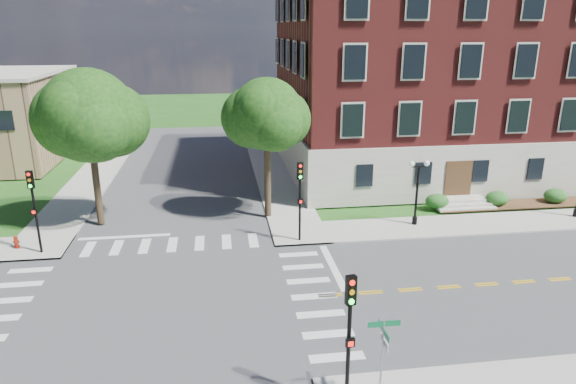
{
  "coord_description": "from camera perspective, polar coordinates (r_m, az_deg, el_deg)",
  "views": [
    {
      "loc": [
        2.96,
        -21.46,
        12.31
      ],
      "look_at": [
        6.84,
        6.55,
        3.2
      ],
      "focal_mm": 32.0,
      "sensor_mm": 36.0,
      "label": 1
    }
  ],
  "objects": [
    {
      "name": "traffic_signal_se",
      "position": [
        17.15,
        6.85,
        -14.44
      ],
      "size": [
        0.36,
        0.41,
        4.8
      ],
      "color": "black",
      "rests_on": "ground"
    },
    {
      "name": "tree_c",
      "position": [
        33.89,
        -21.29,
        7.88
      ],
      "size": [
        5.79,
        5.79,
        9.94
      ],
      "color": "black",
      "rests_on": "ground"
    },
    {
      "name": "street_sign_pole",
      "position": [
        17.93,
        10.5,
        -16.4
      ],
      "size": [
        1.1,
        1.1,
        3.1
      ],
      "color": "gray",
      "rests_on": "ground"
    },
    {
      "name": "road_ew",
      "position": [
        24.92,
        -13.97,
        -12.33
      ],
      "size": [
        90.0,
        12.0,
        0.01
      ],
      "primitive_type": "cube",
      "color": "#3D3D3F",
      "rests_on": "ground"
    },
    {
      "name": "twin_lamp_west",
      "position": [
        33.59,
        14.16,
        0.35
      ],
      "size": [
        1.36,
        0.36,
        4.23
      ],
      "color": "black",
      "rests_on": "ground"
    },
    {
      "name": "traffic_signal_ne",
      "position": [
        29.88,
        1.34,
        0.07
      ],
      "size": [
        0.37,
        0.43,
        4.8
      ],
      "color": "black",
      "rests_on": "ground"
    },
    {
      "name": "crosswalk_east",
      "position": [
        25.1,
        2.92,
        -11.54
      ],
      "size": [
        2.2,
        10.2,
        0.02
      ],
      "primitive_type": null,
      "color": "silver",
      "rests_on": "ground"
    },
    {
      "name": "shrub_row",
      "position": [
        42.08,
        27.44,
        -1.23
      ],
      "size": [
        18.0,
        2.0,
        1.3
      ],
      "primitive_type": null,
      "color": "#20511B",
      "rests_on": "ground"
    },
    {
      "name": "stop_bar_east",
      "position": [
        28.0,
        5.02,
        -8.3
      ],
      "size": [
        0.4,
        5.5,
        0.0
      ],
      "primitive_type": "cube",
      "color": "silver",
      "rests_on": "ground"
    },
    {
      "name": "traffic_signal_nw",
      "position": [
        31.48,
        -26.44,
        -0.92
      ],
      "size": [
        0.35,
        0.4,
        4.8
      ],
      "color": "black",
      "rests_on": "ground"
    },
    {
      "name": "main_building",
      "position": [
        48.44,
        18.31,
        12.28
      ],
      "size": [
        30.6,
        22.4,
        16.5
      ],
      "color": "#ABA697",
      "rests_on": "ground"
    },
    {
      "name": "fire_hydrant",
      "position": [
        33.65,
        -27.96,
        -4.96
      ],
      "size": [
        0.35,
        0.35,
        0.75
      ],
      "color": "maroon",
      "rests_on": "ground"
    },
    {
      "name": "tree_d",
      "position": [
        33.11,
        -2.38,
        8.57
      ],
      "size": [
        4.68,
        4.68,
        9.23
      ],
      "color": "black",
      "rests_on": "ground"
    },
    {
      "name": "ground",
      "position": [
        24.92,
        -13.97,
        -12.34
      ],
      "size": [
        160.0,
        160.0,
        0.0
      ],
      "primitive_type": "plane",
      "color": "#245417",
      "rests_on": "ground"
    },
    {
      "name": "road_ns",
      "position": [
        24.91,
        -13.97,
        -12.33
      ],
      "size": [
        12.0,
        90.0,
        0.01
      ],
      "primitive_type": "cube",
      "color": "#3D3D3F",
      "rests_on": "ground"
    },
    {
      "name": "sidewalk_ne",
      "position": [
        40.76,
        10.23,
        0.07
      ],
      "size": [
        34.0,
        34.0,
        0.12
      ],
      "color": "#9E9B93",
      "rests_on": "ground"
    }
  ]
}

